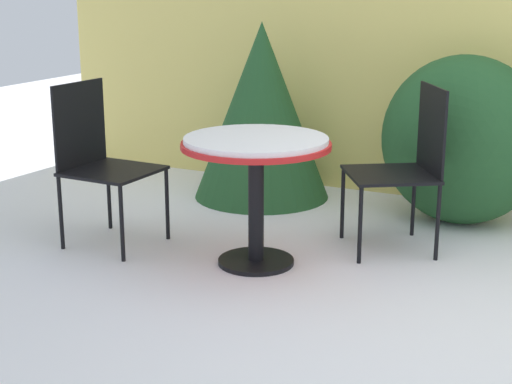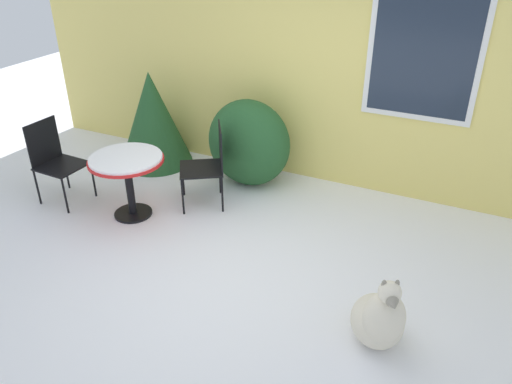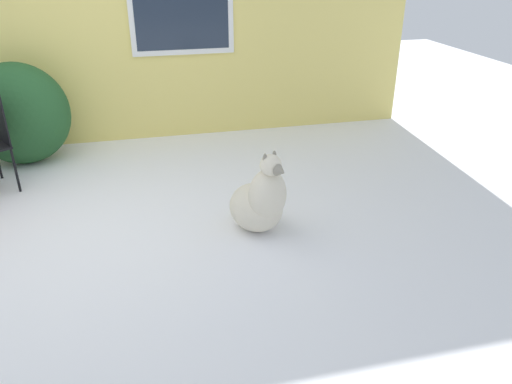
# 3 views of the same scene
# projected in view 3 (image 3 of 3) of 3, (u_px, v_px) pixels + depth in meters

# --- Properties ---
(ground_plane) EXTENTS (16.00, 16.00, 0.00)m
(ground_plane) POSITION_uv_depth(u_px,v_px,m) (75.00, 231.00, 4.15)
(ground_plane) COLOR white
(house_wall) EXTENTS (8.00, 0.10, 3.05)m
(house_wall) POSITION_uv_depth(u_px,v_px,m) (75.00, 7.00, 5.40)
(house_wall) COLOR #E5D16B
(house_wall) RESTS_ON ground_plane
(shrub_left) EXTENTS (1.05, 0.75, 1.09)m
(shrub_left) POSITION_uv_depth(u_px,v_px,m) (19.00, 114.00, 5.25)
(shrub_left) COLOR #235128
(shrub_left) RESTS_ON ground_plane
(dog) EXTENTS (0.58, 0.64, 0.74)m
(dog) POSITION_uv_depth(u_px,v_px,m) (260.00, 202.00, 4.04)
(dog) COLOR beige
(dog) RESTS_ON ground_plane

